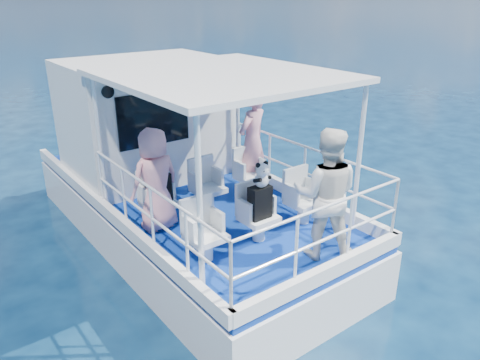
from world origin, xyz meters
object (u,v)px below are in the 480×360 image
Objects in this scene: passenger_port_fwd at (155,180)px; backpack_center at (260,202)px; passenger_stbd_aft at (326,194)px; panda at (262,175)px.

passenger_port_fwd is 3.29× the size of backpack_center.
passenger_port_fwd is 0.87× the size of passenger_stbd_aft.
passenger_port_fwd is 1.61m from panda.
passenger_stbd_aft is 0.90m from panda.
passenger_port_fwd is 2.48m from passenger_stbd_aft.
backpack_center is at bearing 124.14° from passenger_port_fwd.
panda is at bearing -31.26° from backpack_center.
passenger_stbd_aft is (1.42, -2.03, 0.11)m from passenger_port_fwd.
passenger_stbd_aft is at bearing -59.49° from backpack_center.
passenger_port_fwd is at bearing -8.75° from passenger_stbd_aft.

